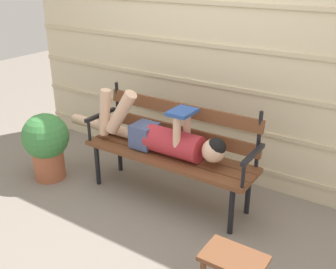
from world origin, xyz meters
TOP-DOWN VIEW (x-y plane):
  - ground_plane at (0.00, 0.00)m, footprint 12.00×12.00m
  - house_siding at (0.00, 0.73)m, footprint 4.28×0.08m
  - park_bench at (0.00, 0.13)m, footprint 1.56×0.43m
  - reclining_person at (-0.10, 0.06)m, footprint 1.70×0.25m
  - footstool at (1.00, -0.76)m, footprint 0.37×0.24m
  - potted_plant at (-1.17, -0.27)m, footprint 0.44×0.44m

SIDE VIEW (x-z plane):
  - ground_plane at x=0.00m, z-range 0.00..0.00m
  - footstool at x=1.00m, z-range 0.10..0.49m
  - potted_plant at x=-1.17m, z-range 0.04..0.70m
  - park_bench at x=0.00m, z-range 0.04..0.95m
  - reclining_person at x=-0.10m, z-range 0.32..0.85m
  - house_siding at x=0.00m, z-range 0.00..2.53m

